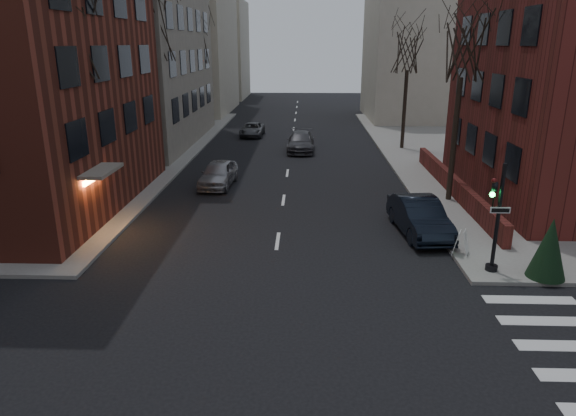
% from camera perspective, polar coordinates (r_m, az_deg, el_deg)
% --- Properties ---
extents(low_wall_right, '(0.35, 16.00, 1.00)m').
position_cam_1_polar(low_wall_right, '(29.56, 17.91, 2.44)').
color(low_wall_right, maroon).
rests_on(low_wall_right, sidewalk_far_right).
extents(building_distant_la, '(14.00, 16.00, 18.00)m').
position_cam_1_polar(building_distant_la, '(65.45, -13.01, 18.28)').
color(building_distant_la, '#B6AC9A').
rests_on(building_distant_la, ground).
extents(building_distant_ra, '(14.00, 14.00, 16.00)m').
position_cam_1_polar(building_distant_ra, '(60.04, 16.01, 17.17)').
color(building_distant_ra, '#B6AC9A').
rests_on(building_distant_ra, ground).
extents(building_distant_lb, '(10.00, 12.00, 14.00)m').
position_cam_1_polar(building_distant_lb, '(81.66, -8.41, 16.96)').
color(building_distant_lb, '#B6AC9A').
rests_on(building_distant_lb, ground).
extents(traffic_signal, '(0.76, 0.44, 4.00)m').
position_cam_1_polar(traffic_signal, '(19.70, 22.04, -1.76)').
color(traffic_signal, black).
rests_on(traffic_signal, sidewalk_far_right).
extents(tree_left_a, '(4.18, 4.18, 10.26)m').
position_cam_1_polar(tree_left_a, '(24.52, -23.08, 17.44)').
color(tree_left_a, '#2D231C').
rests_on(tree_left_a, sidewalk_far_left).
extents(tree_left_b, '(4.40, 4.40, 10.80)m').
position_cam_1_polar(tree_left_b, '(35.83, -14.97, 18.65)').
color(tree_left_b, '#2D231C').
rests_on(tree_left_b, sidewalk_far_left).
extents(tree_left_c, '(3.96, 3.96, 9.72)m').
position_cam_1_polar(tree_left_c, '(49.43, -10.14, 17.57)').
color(tree_left_c, '#2D231C').
rests_on(tree_left_c, sidewalk_far_left).
extents(tree_right_a, '(3.96, 3.96, 9.72)m').
position_cam_1_polar(tree_right_a, '(27.51, 18.95, 16.86)').
color(tree_right_a, '#2D231C').
rests_on(tree_right_a, sidewalk_far_right).
extents(tree_right_b, '(3.74, 3.74, 9.18)m').
position_cam_1_polar(tree_right_b, '(41.14, 13.24, 16.76)').
color(tree_right_b, '#2D231C').
rests_on(tree_right_b, sidewalk_far_right).
extents(streetlamp_near, '(0.36, 0.36, 6.28)m').
position_cam_1_polar(streetlamp_near, '(32.05, -15.27, 10.38)').
color(streetlamp_near, black).
rests_on(streetlamp_near, sidewalk_far_left).
extents(streetlamp_far, '(0.36, 0.36, 6.28)m').
position_cam_1_polar(streetlamp_far, '(51.42, -8.78, 13.41)').
color(streetlamp_far, black).
rests_on(streetlamp_far, sidewalk_far_left).
extents(parked_sedan, '(2.24, 5.02, 1.60)m').
position_cam_1_polar(parked_sedan, '(23.29, 14.39, -0.93)').
color(parked_sedan, black).
rests_on(parked_sedan, ground).
extents(car_lane_silver, '(2.08, 4.50, 1.49)m').
position_cam_1_polar(car_lane_silver, '(30.52, -7.73, 3.81)').
color(car_lane_silver, '#9A999E').
rests_on(car_lane_silver, ground).
extents(car_lane_gray, '(2.15, 5.09, 1.46)m').
position_cam_1_polar(car_lane_gray, '(40.28, 1.43, 7.37)').
color(car_lane_gray, '#3A393E').
rests_on(car_lane_gray, ground).
extents(car_lane_far, '(2.05, 4.29, 1.18)m').
position_cam_1_polar(car_lane_far, '(47.01, -3.99, 8.68)').
color(car_lane_far, '#414246').
rests_on(car_lane_far, ground).
extents(sandwich_board, '(0.63, 0.72, 0.96)m').
position_cam_1_polar(sandwich_board, '(21.27, 18.69, -3.63)').
color(sandwich_board, white).
rests_on(sandwich_board, sidewalk_far_right).
extents(evergreen_shrub, '(1.63, 1.63, 2.20)m').
position_cam_1_polar(evergreen_shrub, '(20.17, 27.04, -3.98)').
color(evergreen_shrub, black).
rests_on(evergreen_shrub, sidewalk_far_right).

